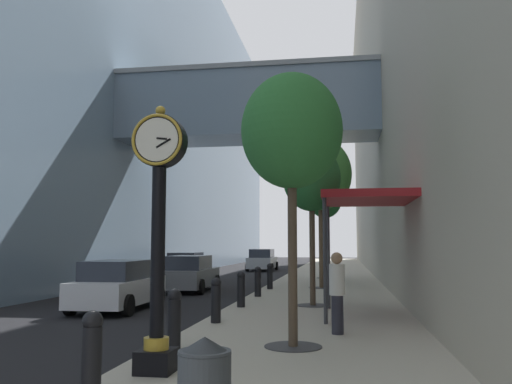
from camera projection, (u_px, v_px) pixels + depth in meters
ground_plane at (277, 282)px, 29.36m from camera, size 110.00×110.00×0.00m
sidewalk_right at (329, 278)px, 31.89m from camera, size 5.47×80.00×0.14m
building_block_left at (101, 82)px, 35.39m from camera, size 22.36×80.00×25.52m
building_block_right at (447, 44)px, 32.09m from camera, size 9.00×80.00×28.06m
street_clock at (158, 224)px, 8.33m from camera, size 0.84×0.55×4.14m
bollard_nearest at (92, 353)px, 6.73m from camera, size 0.26×0.26×1.11m
bollard_second at (174, 317)px, 10.03m from camera, size 0.26×0.26×1.11m
bollard_third at (216, 299)px, 13.34m from camera, size 0.26×0.26×1.11m
bollard_fourth at (241, 288)px, 16.65m from camera, size 0.26×0.26×1.11m
bollard_fifth at (258, 281)px, 19.95m from camera, size 0.26×0.26×1.11m
bollard_sixth at (270, 276)px, 23.26m from camera, size 0.26×0.26×1.11m
street_tree_near at (292, 133)px, 10.56m from camera, size 2.00×2.00×5.33m
street_tree_mid_near at (312, 180)px, 17.35m from camera, size 1.87×1.87×5.15m
street_tree_mid_far at (320, 175)px, 24.26m from camera, size 2.85×2.85×6.74m
street_tree_far at (325, 200)px, 31.01m from camera, size 1.95×1.95×5.68m
pedestrian_walking at (337, 290)px, 11.69m from camera, size 0.39×0.39×1.77m
storefront_awning at (366, 201)px, 14.78m from camera, size 2.40×3.60×3.30m
car_black_near at (186, 267)px, 30.28m from camera, size 2.06×4.33×1.61m
car_white_mid at (118, 286)px, 17.03m from camera, size 2.06×4.34×1.57m
car_grey_far at (190, 274)px, 23.74m from camera, size 2.04×4.58×1.57m
car_silver_trailing at (262, 260)px, 42.03m from camera, size 2.09×4.44×1.69m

